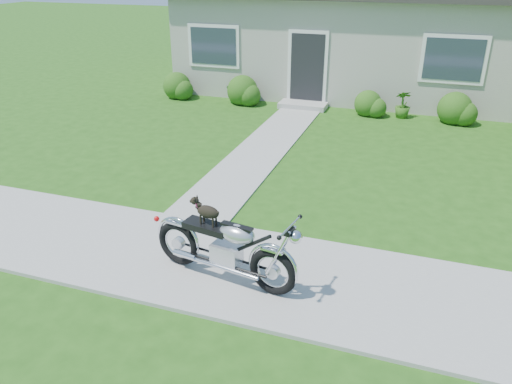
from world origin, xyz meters
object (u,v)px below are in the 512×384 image
at_px(potted_plant_left, 236,91).
at_px(potted_plant_right, 403,104).
at_px(house, 375,22).
at_px(motorcycle_with_dog, 226,247).

xyz_separation_m(potted_plant_left, potted_plant_right, (4.97, 0.00, 0.00)).
distance_m(potted_plant_left, potted_plant_right, 4.97).
distance_m(house, motorcycle_with_dog, 12.46).
bearing_deg(potted_plant_left, motorcycle_with_dog, -69.68).
height_order(potted_plant_left, motorcycle_with_dog, motorcycle_with_dog).
xyz_separation_m(house, motorcycle_with_dog, (-0.31, -12.35, -1.61)).
bearing_deg(house, potted_plant_right, -68.32).
bearing_deg(potted_plant_right, house, 111.68).
xyz_separation_m(house, potted_plant_right, (1.37, -3.44, -1.78)).
height_order(house, motorcycle_with_dog, house).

